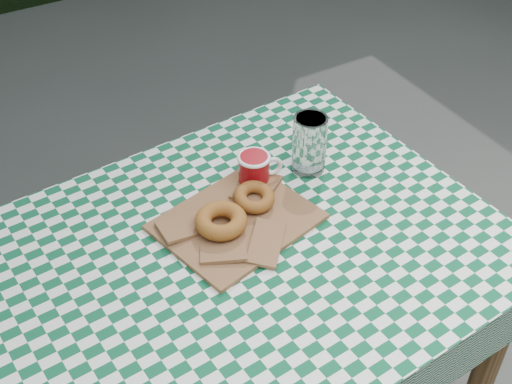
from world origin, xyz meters
TOP-DOWN VIEW (x-y plane):
  - table at (-0.11, -0.15)m, footprint 1.30×0.91m
  - tablecloth at (-0.11, -0.15)m, footprint 1.32×0.94m
  - paper_bag at (0.01, -0.07)m, footprint 0.37×0.32m
  - bagel_front at (-0.03, -0.07)m, footprint 0.14×0.14m
  - bagel_back at (0.07, -0.04)m, footprint 0.09×0.09m
  - coffee_mug at (0.11, 0.03)m, footprint 0.17×0.17m
  - drinking_glass at (0.25, 0.02)m, footprint 0.09×0.09m

SIDE VIEW (x-z plane):
  - table at x=-0.11m, z-range 0.00..0.75m
  - tablecloth at x=-0.11m, z-range 0.75..0.76m
  - paper_bag at x=0.01m, z-range 0.76..0.77m
  - bagel_back at x=0.07m, z-range 0.77..0.80m
  - bagel_front at x=-0.03m, z-range 0.77..0.81m
  - coffee_mug at x=0.11m, z-range 0.76..0.84m
  - drinking_glass at x=0.25m, z-range 0.76..0.90m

